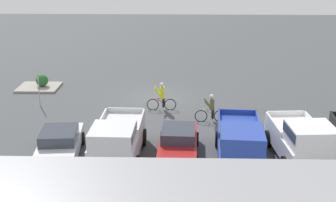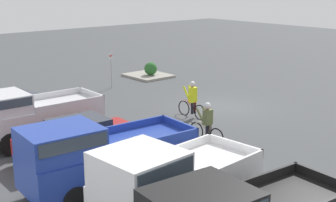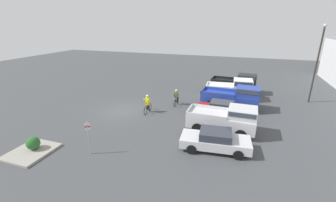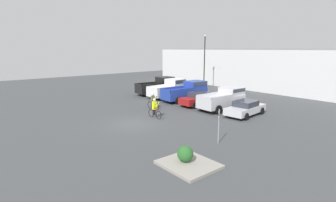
# 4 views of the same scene
# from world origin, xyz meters

# --- Properties ---
(ground_plane) EXTENTS (80.00, 80.00, 0.00)m
(ground_plane) POSITION_xyz_m (0.00, 0.00, 0.00)
(ground_plane) COLOR #424447
(pickup_truck_1) EXTENTS (2.54, 4.97, 2.24)m
(pickup_truck_1) POSITION_xyz_m (-7.11, 9.73, 1.15)
(pickup_truck_1) COLOR white
(pickup_truck_1) RESTS_ON ground_plane
(pickup_truck_2) EXTENTS (2.46, 5.59, 2.23)m
(pickup_truck_2) POSITION_xyz_m (-4.25, 10.08, 1.15)
(pickup_truck_2) COLOR #233D9E
(pickup_truck_2) RESTS_ON ground_plane
(sedan_0) EXTENTS (2.05, 4.46, 1.45)m
(sedan_0) POSITION_xyz_m (-1.48, 9.15, 0.74)
(sedan_0) COLOR maroon
(sedan_0) RESTS_ON ground_plane
(pickup_truck_3) EXTENTS (2.34, 5.11, 2.13)m
(pickup_truck_3) POSITION_xyz_m (1.33, 9.76, 1.12)
(pickup_truck_3) COLOR silver
(pickup_truck_3) RESTS_ON ground_plane
(sedan_1) EXTENTS (2.33, 4.68, 1.37)m
(sedan_1) POSITION_xyz_m (4.12, 9.35, 0.69)
(sedan_1) COLOR silver
(sedan_1) RESTS_ON ground_plane
(cyclist_0) EXTENTS (1.81, 0.46, 1.77)m
(cyclist_0) POSITION_xyz_m (-0.44, 2.49, 0.88)
(cyclist_0) COLOR black
(cyclist_0) RESTS_ON ground_plane
(cyclist_1) EXTENTS (1.82, 0.46, 1.66)m
(cyclist_1) POSITION_xyz_m (-3.32, 4.42, 0.83)
(cyclist_1) COLOR black
(cyclist_1) RESTS_ON ground_plane
(fire_lane_sign) EXTENTS (0.16, 0.28, 2.26)m
(fire_lane_sign) POSITION_xyz_m (7.26, 1.84, 1.37)
(fire_lane_sign) COLOR #9E9EA3
(fire_lane_sign) RESTS_ON ground_plane
(curb_island) EXTENTS (2.81, 2.47, 0.15)m
(curb_island) POSITION_xyz_m (8.41, -1.88, 0.07)
(curb_island) COLOR gray
(curb_island) RESTS_ON ground_plane
(shrub) EXTENTS (0.86, 0.86, 0.86)m
(shrub) POSITION_xyz_m (8.16, -1.89, 0.58)
(shrub) COLOR #286028
(shrub) RESTS_ON curb_island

